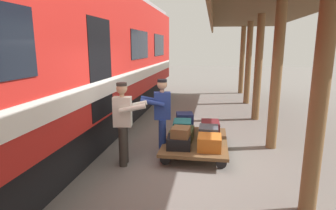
# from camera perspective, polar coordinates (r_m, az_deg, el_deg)

# --- Properties ---
(ground_plane) EXTENTS (60.00, 60.00, 0.00)m
(ground_plane) POSITION_cam_1_polar(r_m,az_deg,el_deg) (5.89, 3.72, -12.18)
(ground_plane) COLOR slate
(train_car) EXTENTS (3.02, 17.50, 4.00)m
(train_car) POSITION_cam_1_polar(r_m,az_deg,el_deg) (6.54, -25.88, 7.75)
(train_car) COLOR #B21E19
(train_car) RESTS_ON ground_plane
(luggage_cart) EXTENTS (1.42, 2.09, 0.29)m
(luggage_cart) POSITION_cam_1_polar(r_m,az_deg,el_deg) (6.53, 5.68, -7.42)
(luggage_cart) COLOR brown
(luggage_cart) RESTS_ON ground_plane
(suitcase_orange_carryall) EXTENTS (0.48, 0.53, 0.30)m
(suitcase_orange_carryall) POSITION_cam_1_polar(r_m,az_deg,el_deg) (5.91, 8.47, -7.63)
(suitcase_orange_carryall) COLOR #CC6B23
(suitcase_orange_carryall) RESTS_ON luggage_cart
(suitcase_cream_canvas) EXTENTS (0.42, 0.56, 0.23)m
(suitcase_cream_canvas) POSITION_cam_1_polar(r_m,az_deg,el_deg) (7.05, 3.40, -4.58)
(suitcase_cream_canvas) COLOR beige
(suitcase_cream_canvas) RESTS_ON luggage_cart
(suitcase_maroon_trunk) EXTENTS (0.47, 0.63, 0.29)m
(suitcase_maroon_trunk) POSITION_cam_1_polar(r_m,az_deg,el_deg) (7.01, 8.63, -4.52)
(suitcase_maroon_trunk) COLOR maroon
(suitcase_maroon_trunk) RESTS_ON luggage_cart
(suitcase_olive_duffel) EXTENTS (0.53, 0.59, 0.26)m
(suitcase_olive_duffel) POSITION_cam_1_polar(r_m,az_deg,el_deg) (6.50, 2.88, -5.87)
(suitcase_olive_duffel) COLOR brown
(suitcase_olive_duffel) RESTS_ON luggage_cart
(suitcase_tan_vintage) EXTENTS (0.42, 0.48, 0.17)m
(suitcase_tan_vintage) POSITION_cam_1_polar(r_m,az_deg,el_deg) (6.48, 8.54, -6.47)
(suitcase_tan_vintage) COLOR tan
(suitcase_tan_vintage) RESTS_ON luggage_cart
(suitcase_black_hardshell) EXTENTS (0.53, 0.52, 0.25)m
(suitcase_black_hardshell) POSITION_cam_1_polar(r_m,az_deg,el_deg) (5.96, 2.25, -7.60)
(suitcase_black_hardshell) COLOR black
(suitcase_black_hardshell) RESTS_ON luggage_cart
(suitcase_navy_fabric) EXTENTS (0.48, 0.49, 0.25)m
(suitcase_navy_fabric) POSITION_cam_1_polar(r_m,az_deg,el_deg) (7.02, 3.43, -2.65)
(suitcase_navy_fabric) COLOR navy
(suitcase_navy_fabric) RESTS_ON suitcase_cream_canvas
(suitcase_slate_roller) EXTENTS (0.43, 0.50, 0.16)m
(suitcase_slate_roller) POSITION_cam_1_polar(r_m,az_deg,el_deg) (6.42, 8.30, -5.07)
(suitcase_slate_roller) COLOR #4C515B
(suitcase_slate_roller) RESTS_ON suitcase_tan_vintage
(suitcase_brown_leather) EXTENTS (0.39, 0.44, 0.20)m
(suitcase_brown_leather) POSITION_cam_1_polar(r_m,az_deg,el_deg) (5.88, 2.63, -5.56)
(suitcase_brown_leather) COLOR brown
(suitcase_brown_leather) RESTS_ON suitcase_black_hardshell
(suitcase_teal_softside) EXTENTS (0.44, 0.55, 0.18)m
(suitcase_teal_softside) POSITION_cam_1_polar(r_m,az_deg,el_deg) (6.43, 2.95, -4.00)
(suitcase_teal_softside) COLOR #1E666B
(suitcase_teal_softside) RESTS_ON suitcase_olive_duffel
(porter_in_overalls) EXTENTS (0.72, 0.53, 1.70)m
(porter_in_overalls) POSITION_cam_1_polar(r_m,az_deg,el_deg) (6.19, -1.37, -1.89)
(porter_in_overalls) COLOR navy
(porter_in_overalls) RESTS_ON ground_plane
(porter_by_door) EXTENTS (0.70, 0.49, 1.70)m
(porter_by_door) POSITION_cam_1_polar(r_m,az_deg,el_deg) (5.70, -9.04, -3.25)
(porter_by_door) COLOR #332D28
(porter_by_door) RESTS_ON ground_plane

